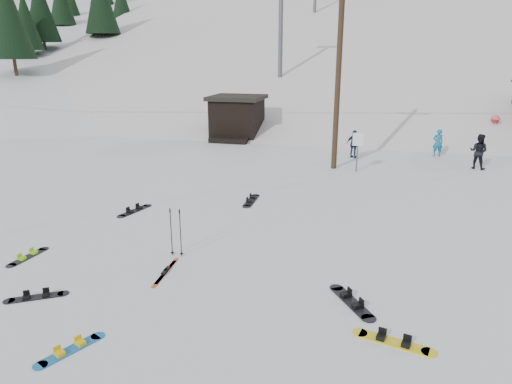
# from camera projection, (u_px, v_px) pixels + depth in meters

# --- Properties ---
(ground) EXTENTS (200.00, 200.00, 0.00)m
(ground) POSITION_uv_depth(u_px,v_px,m) (180.00, 314.00, 9.81)
(ground) COLOR silver
(ground) RESTS_ON ground
(ski_slope) EXTENTS (60.00, 85.24, 65.97)m
(ski_slope) POSITION_uv_depth(u_px,v_px,m) (342.00, 182.00, 64.25)
(ski_slope) COLOR silver
(ski_slope) RESTS_ON ground
(ridge_left) EXTENTS (47.54, 95.03, 58.38)m
(ridge_left) POSITION_uv_depth(u_px,v_px,m) (87.00, 171.00, 66.07)
(ridge_left) COLOR silver
(ridge_left) RESTS_ON ground
(treeline_left) EXTENTS (20.00, 64.00, 10.00)m
(treeline_left) POSITION_uv_depth(u_px,v_px,m) (53.00, 100.00, 54.97)
(treeline_left) COLOR black
(treeline_left) RESTS_ON ground
(treeline_crest) EXTENTS (50.00, 6.00, 10.00)m
(treeline_crest) POSITION_uv_depth(u_px,v_px,m) (357.00, 82.00, 89.47)
(treeline_crest) COLOR black
(treeline_crest) RESTS_ON ski_slope
(utility_pole) EXTENTS (2.00, 0.26, 9.00)m
(utility_pole) POSITION_uv_depth(u_px,v_px,m) (339.00, 69.00, 20.93)
(utility_pole) COLOR #3A2819
(utility_pole) RESTS_ON ground
(trail_sign) EXTENTS (0.50, 0.09, 1.85)m
(trail_sign) POSITION_uv_depth(u_px,v_px,m) (358.00, 145.00, 21.27)
(trail_sign) COLOR #595B60
(trail_sign) RESTS_ON ground
(lift_hut) EXTENTS (3.40, 4.10, 2.75)m
(lift_hut) POSITION_uv_depth(u_px,v_px,m) (237.00, 117.00, 30.00)
(lift_hut) COLOR black
(lift_hut) RESTS_ON ground
(lift_tower_near) EXTENTS (2.20, 0.36, 8.00)m
(lift_tower_near) POSITION_uv_depth(u_px,v_px,m) (281.00, 21.00, 36.26)
(lift_tower_near) COLOR #595B60
(lift_tower_near) RESTS_ON ski_slope
(hero_snowboard) EXTENTS (0.76, 1.31, 0.10)m
(hero_snowboard) POSITION_uv_depth(u_px,v_px,m) (70.00, 349.00, 8.60)
(hero_snowboard) COLOR #1B6CB3
(hero_snowboard) RESTS_ON ground
(hero_skis) EXTENTS (0.20, 1.66, 0.09)m
(hero_skis) POSITION_uv_depth(u_px,v_px,m) (166.00, 272.00, 11.67)
(hero_skis) COLOR #AC3C11
(hero_skis) RESTS_ON ground
(ski_poles) EXTENTS (0.37, 0.10, 1.36)m
(ski_poles) POSITION_uv_depth(u_px,v_px,m) (176.00, 232.00, 12.48)
(ski_poles) COLOR black
(ski_poles) RESTS_ON ground
(board_scatter_a) EXTENTS (1.24, 0.87, 0.10)m
(board_scatter_a) POSITION_uv_depth(u_px,v_px,m) (36.00, 297.00, 10.47)
(board_scatter_a) COLOR black
(board_scatter_a) RESTS_ON ground
(board_scatter_b) EXTENTS (0.63, 1.59, 0.11)m
(board_scatter_b) POSITION_uv_depth(u_px,v_px,m) (135.00, 210.00, 16.21)
(board_scatter_b) COLOR black
(board_scatter_b) RESTS_ON ground
(board_scatter_c) EXTENTS (0.37, 1.40, 0.10)m
(board_scatter_c) POSITION_uv_depth(u_px,v_px,m) (28.00, 256.00, 12.55)
(board_scatter_c) COLOR black
(board_scatter_c) RESTS_ON ground
(board_scatter_d) EXTENTS (1.10, 1.48, 0.12)m
(board_scatter_d) POSITION_uv_depth(u_px,v_px,m) (352.00, 302.00, 10.25)
(board_scatter_d) COLOR black
(board_scatter_d) RESTS_ON ground
(board_scatter_e) EXTENTS (1.59, 0.62, 0.11)m
(board_scatter_e) POSITION_uv_depth(u_px,v_px,m) (393.00, 342.00, 8.83)
(board_scatter_e) COLOR yellow
(board_scatter_e) RESTS_ON ground
(board_scatter_f) EXTENTS (0.34, 1.72, 0.12)m
(board_scatter_f) POSITION_uv_depth(u_px,v_px,m) (251.00, 200.00, 17.31)
(board_scatter_f) COLOR black
(board_scatter_f) RESTS_ON ground
(skier_teal) EXTENTS (0.57, 0.40, 1.48)m
(skier_teal) POSITION_uv_depth(u_px,v_px,m) (438.00, 143.00, 24.70)
(skier_teal) COLOR #0E6A8C
(skier_teal) RESTS_ON ground
(skier_dark) EXTENTS (1.03, 0.95, 1.70)m
(skier_dark) POSITION_uv_depth(u_px,v_px,m) (479.00, 152.00, 21.94)
(skier_dark) COLOR black
(skier_dark) RESTS_ON ground
(skier_pink) EXTENTS (1.25, 0.90, 1.76)m
(skier_pink) POSITION_uv_depth(u_px,v_px,m) (494.00, 129.00, 28.17)
(skier_pink) COLOR #EA525E
(skier_pink) RESTS_ON ground
(skier_navy) EXTENTS (0.94, 0.68, 1.49)m
(skier_navy) POSITION_uv_depth(u_px,v_px,m) (354.00, 144.00, 24.31)
(skier_navy) COLOR #192040
(skier_navy) RESTS_ON ground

